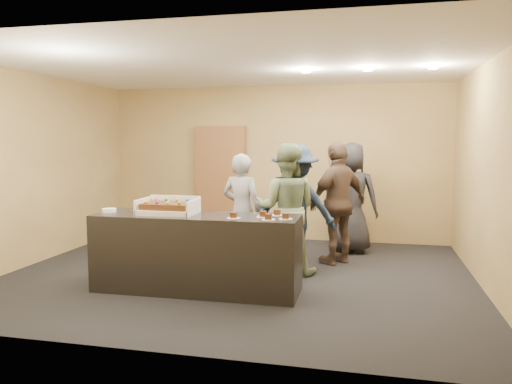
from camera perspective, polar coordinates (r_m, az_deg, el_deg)
room at (r=6.44m, az=-2.05°, el=2.28°), size 6.04×6.00×2.70m
serving_counter at (r=5.90m, az=-6.80°, el=-6.93°), size 2.41×0.72×0.90m
storage_cabinet at (r=9.05m, az=-4.04°, el=1.15°), size 0.91×0.15×2.01m
cake_box at (r=5.96m, az=-9.93°, el=-2.01°), size 0.66×0.45×0.19m
sheet_cake at (r=5.93m, az=-10.04°, el=-1.55°), size 0.56×0.39×0.11m
plate_stack at (r=6.26m, az=-16.44°, el=-2.01°), size 0.17×0.17×0.04m
slice_a at (r=5.52m, az=-2.57°, el=-2.80°), size 0.15×0.15×0.07m
slice_b at (r=5.61m, az=0.83°, el=-2.65°), size 0.15×0.15×0.07m
slice_c at (r=5.40m, az=1.45°, el=-2.98°), size 0.15×0.15×0.07m
slice_d at (r=5.73m, az=2.44°, el=-2.47°), size 0.15×0.15×0.07m
slice_e at (r=5.47m, az=3.41°, el=-2.89°), size 0.15×0.15×0.07m
person_server_grey at (r=6.88m, az=-1.63°, el=-2.17°), size 0.64×0.49×1.58m
person_sage_man at (r=6.59m, az=3.48°, el=-1.93°), size 0.85×0.67×1.72m
person_navy_man at (r=6.77m, az=4.44°, el=-1.78°), size 1.17×0.75×1.71m
person_brown_extra at (r=7.18m, az=9.37°, el=-1.26°), size 0.99×1.05×1.74m
person_dark_suit at (r=7.94m, az=10.77°, el=-0.62°), size 0.89×0.62×1.73m
ceiling_spotlights at (r=6.77m, az=12.65°, el=13.52°), size 1.72×0.12×0.03m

